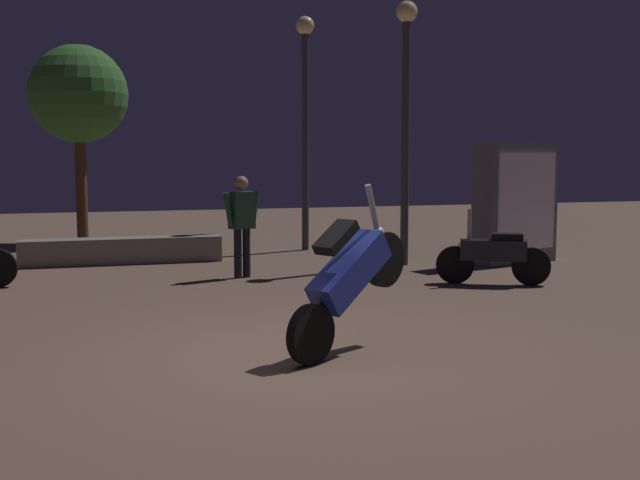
% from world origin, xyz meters
% --- Properties ---
extents(ground_plane, '(40.00, 40.00, 0.00)m').
position_xyz_m(ground_plane, '(0.00, 0.00, 0.00)').
color(ground_plane, brown).
extents(motorcycle_blue_foreground, '(1.46, 0.97, 1.63)m').
position_xyz_m(motorcycle_blue_foreground, '(0.41, -0.02, 0.74)').
color(motorcycle_blue_foreground, black).
rests_on(motorcycle_blue_foreground, ground_plane).
extents(motorcycle_black_parked_left, '(1.54, 0.81, 1.11)m').
position_xyz_m(motorcycle_black_parked_left, '(3.74, 3.26, 0.44)').
color(motorcycle_black_parked_left, black).
rests_on(motorcycle_black_parked_left, ground_plane).
extents(person_rider_beside, '(0.64, 0.36, 1.58)m').
position_xyz_m(person_rider_beside, '(0.32, 4.95, 0.93)').
color(person_rider_beside, black).
rests_on(person_rider_beside, ground_plane).
extents(streetlamp_near, '(0.36, 0.36, 4.58)m').
position_xyz_m(streetlamp_near, '(2.21, 8.13, 2.94)').
color(streetlamp_near, '#38383D').
rests_on(streetlamp_near, ground_plane).
extents(streetlamp_far, '(0.36, 0.36, 4.47)m').
position_xyz_m(streetlamp_far, '(3.28, 5.56, 2.88)').
color(streetlamp_far, '#38383D').
rests_on(streetlamp_far, ground_plane).
extents(tree_center_bg, '(2.09, 2.09, 4.22)m').
position_xyz_m(tree_center_bg, '(-2.07, 10.78, 3.15)').
color(tree_center_bg, '#4C331E').
rests_on(tree_center_bg, ground_plane).
extents(kiosk_billboard, '(1.68, 0.92, 2.10)m').
position_xyz_m(kiosk_billboard, '(5.26, 5.27, 1.05)').
color(kiosk_billboard, '#595960').
rests_on(kiosk_billboard, ground_plane).
extents(planter_wall_low, '(3.45, 0.50, 0.45)m').
position_xyz_m(planter_wall_low, '(-1.41, 7.14, 0.23)').
color(planter_wall_low, gray).
rests_on(planter_wall_low, ground_plane).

